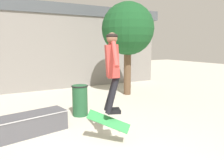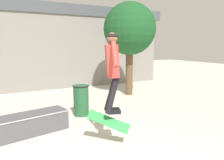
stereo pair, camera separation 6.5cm
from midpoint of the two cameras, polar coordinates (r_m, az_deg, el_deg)
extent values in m
cube|color=gray|center=(9.99, -20.09, 6.73)|extent=(12.86, 0.40, 3.31)
cube|color=#474C51|center=(10.11, -20.70, 17.52)|extent=(13.51, 0.52, 0.48)
cylinder|color=brown|center=(8.73, 4.71, 2.14)|extent=(0.28, 0.28, 1.84)
sphere|color=#194C23|center=(8.69, 4.85, 13.20)|extent=(2.03, 2.03, 2.03)
cube|color=#4C4C51|center=(5.28, -21.08, -10.80)|extent=(1.86, 0.89, 0.46)
cube|color=#B7B7BC|center=(4.96, -20.21, -9.37)|extent=(1.76, 0.38, 0.02)
cylinder|color=#235633|center=(6.23, -7.79, -5.27)|extent=(0.42, 0.42, 0.87)
torus|color=black|center=(6.14, -7.87, -1.54)|extent=(0.46, 0.46, 0.04)
cube|color=#B23833|center=(4.20, 0.45, 4.97)|extent=(0.36, 0.41, 0.63)
sphere|color=brown|center=(4.19, 0.46, 10.87)|extent=(0.27, 0.27, 0.21)
ellipsoid|color=black|center=(4.19, 0.46, 11.37)|extent=(0.28, 0.28, 0.12)
cylinder|color=black|center=(4.37, 0.29, -3.27)|extent=(0.30, 0.27, 0.78)
cube|color=black|center=(4.46, 0.67, -7.70)|extent=(0.28, 0.19, 0.07)
cylinder|color=black|center=(4.21, 0.59, -3.76)|extent=(0.34, 0.15, 0.78)
cube|color=black|center=(4.30, 0.99, -8.35)|extent=(0.28, 0.19, 0.07)
cylinder|color=#B23833|center=(4.57, -0.20, 7.16)|extent=(0.23, 0.43, 0.46)
cylinder|color=#B23833|center=(3.81, 1.22, 6.77)|extent=(0.23, 0.43, 0.46)
cube|color=#237F38|center=(4.39, -0.54, -10.76)|extent=(0.75, 0.62, 0.42)
cylinder|color=silver|center=(4.45, 3.24, -10.96)|extent=(0.07, 0.08, 0.06)
cylinder|color=silver|center=(4.38, 2.24, -13.46)|extent=(0.07, 0.08, 0.06)
cylinder|color=silver|center=(4.51, -3.22, -8.50)|extent=(0.07, 0.08, 0.06)
cylinder|color=silver|center=(4.44, -4.36, -10.90)|extent=(0.07, 0.08, 0.06)
camera|label=1|loc=(0.03, -89.56, 0.07)|focal=35.00mm
camera|label=2|loc=(0.03, 90.44, -0.07)|focal=35.00mm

